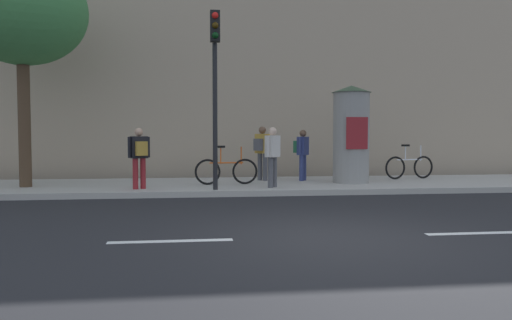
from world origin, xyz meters
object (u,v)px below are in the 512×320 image
Objects in this scene: pedestrian_with_backpack at (302,151)px; pedestrian_with_bag at (262,148)px; pedestrian_in_light_jacket at (139,153)px; bicycle_leaning at (409,167)px; traffic_light at (215,71)px; pedestrian_in_red_top at (272,152)px; poster_column at (351,134)px; street_tree at (22,11)px; bicycle_upright at (226,171)px.

pedestrian_with_backpack is 0.94× the size of pedestrian_with_bag.
pedestrian_in_light_jacket is 0.90× the size of bicycle_leaning.
pedestrian_in_light_jacket is (-1.92, 0.50, -2.05)m from traffic_light.
traffic_light reaches higher than pedestrian_in_red_top.
traffic_light is 2.54× the size of bicycle_leaning.
pedestrian_with_backpack is at bearing 147.98° from poster_column.
poster_column is at bearing 0.55° from street_tree.
street_tree is 7.57m from pedestrian_in_red_top.
street_tree is 3.95× the size of pedestrian_with_backpack.
traffic_light is 5.47m from street_tree.
pedestrian_with_backpack is 3.53m from bicycle_leaning.
bicycle_leaning is at bearing 21.57° from traffic_light.
pedestrian_with_bag is 1.68m from bicycle_upright.
traffic_light is 4.55m from poster_column.
pedestrian_with_backpack is 2.59m from bicycle_upright.
pedestrian_in_red_top is (-1.20, -1.82, 0.02)m from pedestrian_with_backpack.
bicycle_leaning is (8.14, 1.96, -0.54)m from pedestrian_in_light_jacket.
street_tree is at bearing 171.83° from pedestrian_in_red_top.
pedestrian_in_light_jacket is 8.39m from bicycle_leaning.
pedestrian_with_backpack is at bearing 56.66° from pedestrian_in_red_top.
traffic_light is at bearing -14.44° from pedestrian_in_light_jacket.
bicycle_upright is (-1.17, 0.90, -0.54)m from pedestrian_in_red_top.
street_tree is 3.89× the size of pedestrian_in_light_jacket.
pedestrian_with_backpack is 2.18m from pedestrian_in_red_top.
street_tree is 3.50× the size of bicycle_leaning.
pedestrian_with_bag reaches higher than bicycle_upright.
poster_column is (4.00, 1.52, -1.55)m from traffic_light.
pedestrian_with_bag reaches higher than pedestrian_in_light_jacket.
pedestrian_with_bag is (1.52, 2.46, -2.00)m from traffic_light.
pedestrian_with_bag reaches higher than pedestrian_in_red_top.
pedestrian_in_light_jacket reaches higher than bicycle_upright.
pedestrian_in_red_top is (6.54, -0.94, -3.70)m from street_tree.
poster_column is 3.79m from bicycle_upright.
street_tree is at bearing 179.58° from bicycle_upright.
pedestrian_in_light_jacket is at bearing 165.56° from traffic_light.
pedestrian_in_light_jacket reaches higher than bicycle_leaning.
bicycle_leaning is at bearing -0.07° from pedestrian_with_bag.
poster_column reaches higher than pedestrian_with_bag.
street_tree is 7.55m from pedestrian_with_bag.
street_tree is at bearing -173.48° from pedestrian_with_backpack.
pedestrian_with_bag reaches higher than bicycle_leaning.
pedestrian_in_red_top reaches higher than bicycle_leaning.
poster_column reaches higher than pedestrian_in_red_top.
poster_column is 2.70m from pedestrian_with_bag.
street_tree is at bearing -174.76° from bicycle_leaning.
street_tree reaches higher than pedestrian_with_bag.
pedestrian_in_light_jacket is at bearing -158.61° from bicycle_upright.
street_tree reaches higher than bicycle_upright.
bicycle_leaning is (3.49, 0.15, -0.52)m from pedestrian_with_backpack.
pedestrian_in_red_top is at bearing -8.17° from street_tree.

